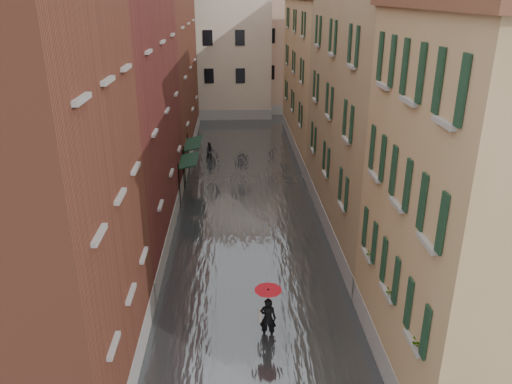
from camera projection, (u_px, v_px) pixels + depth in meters
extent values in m
plane|color=#505052|center=(257.00, 339.00, 18.40)|extent=(120.00, 120.00, 0.00)
cube|color=#484D50|center=(247.00, 200.00, 30.42)|extent=(10.00, 60.00, 0.20)
cube|color=brown|center=(9.00, 201.00, 13.83)|extent=(6.00, 8.00, 13.00)
cube|color=#57241B|center=(104.00, 118.00, 24.13)|extent=(6.00, 14.00, 12.50)
cube|color=brown|center=(150.00, 62.00, 37.76)|extent=(6.00, 16.00, 14.00)
cube|color=#A08153|center=(497.00, 216.00, 14.71)|extent=(6.00, 8.00, 11.50)
cube|color=#957F5A|center=(390.00, 110.00, 24.63)|extent=(6.00, 14.00, 13.00)
cube|color=#A08153|center=(332.00, 78.00, 38.83)|extent=(6.00, 16.00, 11.50)
cube|color=beige|center=(210.00, 49.00, 51.11)|extent=(12.00, 9.00, 13.00)
cube|color=tan|center=(295.00, 52.00, 53.53)|extent=(10.00, 9.00, 12.00)
cube|color=#163220|center=(189.00, 160.00, 29.89)|extent=(1.09, 2.70, 0.31)
cylinder|color=black|center=(179.00, 186.00, 29.05)|extent=(0.06, 0.06, 2.80)
cylinder|color=black|center=(184.00, 171.00, 31.55)|extent=(0.06, 0.06, 2.80)
cube|color=#163220|center=(193.00, 143.00, 33.24)|extent=(1.09, 3.02, 0.31)
cylinder|color=black|center=(185.00, 167.00, 32.24)|extent=(0.06, 0.06, 2.80)
cylinder|color=black|center=(188.00, 153.00, 35.04)|extent=(0.06, 0.06, 2.80)
cube|color=brown|center=(421.00, 348.00, 13.16)|extent=(0.22, 0.85, 0.18)
imported|color=#265926|center=(423.00, 335.00, 13.00)|extent=(0.59, 0.51, 0.66)
cube|color=brown|center=(394.00, 297.00, 15.38)|extent=(0.22, 0.85, 0.18)
imported|color=#265926|center=(395.00, 285.00, 15.22)|extent=(0.59, 0.51, 0.66)
cube|color=brown|center=(373.00, 258.00, 17.61)|extent=(0.22, 0.85, 0.18)
imported|color=#265926|center=(374.00, 248.00, 17.45)|extent=(0.59, 0.51, 0.66)
imported|color=black|center=(268.00, 318.00, 18.15)|extent=(0.68, 0.50, 1.69)
cube|color=beige|center=(260.00, 315.00, 18.15)|extent=(0.08, 0.30, 0.38)
cylinder|color=black|center=(268.00, 307.00, 17.97)|extent=(0.02, 0.02, 1.00)
cone|color=#B80C17|center=(268.00, 293.00, 17.75)|extent=(1.01, 1.01, 0.28)
imported|color=black|center=(210.00, 152.00, 37.55)|extent=(0.85, 0.74, 1.49)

